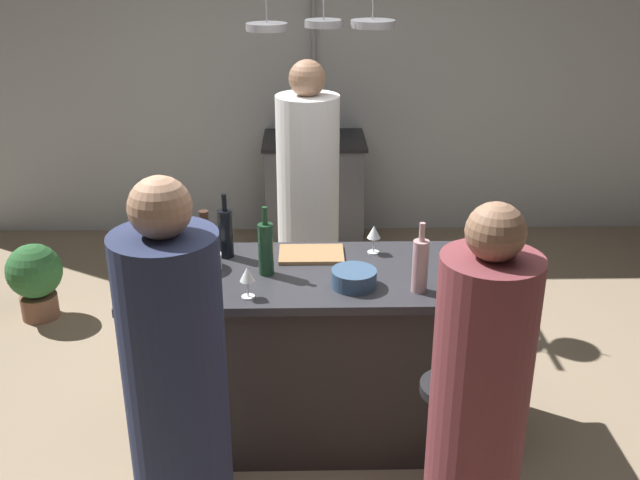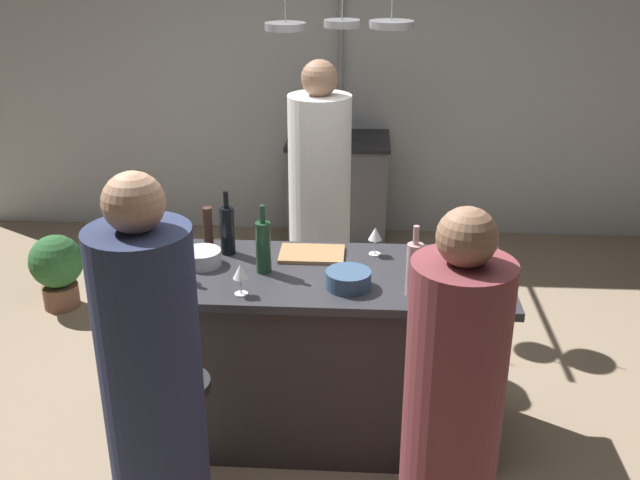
{
  "view_description": "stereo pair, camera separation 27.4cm",
  "coord_description": "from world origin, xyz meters",
  "views": [
    {
      "loc": [
        -0.07,
        -3.14,
        2.39
      ],
      "look_at": [
        0.0,
        0.15,
        1.0
      ],
      "focal_mm": 41.22,
      "sensor_mm": 36.0,
      "label": 1
    },
    {
      "loc": [
        0.21,
        -3.13,
        2.39
      ],
      "look_at": [
        0.0,
        0.15,
        1.0
      ],
      "focal_mm": 41.22,
      "sensor_mm": 36.0,
      "label": 2
    }
  ],
  "objects": [
    {
      "name": "pepper_mill",
      "position": [
        -0.58,
        0.27,
        1.01
      ],
      "size": [
        0.05,
        0.05,
        0.21
      ],
      "primitive_type": "cylinder",
      "color": "#382319",
      "rests_on": "kitchen_island"
    },
    {
      "name": "stove_range",
      "position": [
        0.0,
        2.45,
        0.45
      ],
      "size": [
        0.8,
        0.64,
        0.89
      ],
      "color": "#47474C",
      "rests_on": "ground_plane"
    },
    {
      "name": "bar_stool_left",
      "position": [
        -0.53,
        -0.62,
        0.38
      ],
      "size": [
        0.28,
        0.28,
        0.68
      ],
      "color": "#4C4C51",
      "rests_on": "ground_plane"
    },
    {
      "name": "chef",
      "position": [
        -0.05,
        0.97,
        0.81
      ],
      "size": [
        0.37,
        0.37,
        1.74
      ],
      "color": "white",
      "rests_on": "ground_plane"
    },
    {
      "name": "kitchen_island",
      "position": [
        0.0,
        0.0,
        0.45
      ],
      "size": [
        1.8,
        0.72,
        0.9
      ],
      "color": "#332D2B",
      "rests_on": "ground_plane"
    },
    {
      "name": "wine_glass_near_left_guest",
      "position": [
        0.27,
        0.22,
        1.01
      ],
      "size": [
        0.07,
        0.07,
        0.15
      ],
      "color": "silver",
      "rests_on": "kitchen_island"
    },
    {
      "name": "guest_left",
      "position": [
        -0.52,
        -0.98,
        0.79
      ],
      "size": [
        0.36,
        0.36,
        1.7
      ],
      "color": "#262D4C",
      "rests_on": "ground_plane"
    },
    {
      "name": "wine_bottle_red",
      "position": [
        -0.72,
        -0.08,
        1.03
      ],
      "size": [
        0.07,
        0.07,
        0.33
      ],
      "color": "#143319",
      "rests_on": "kitchen_island"
    },
    {
      "name": "cutting_board",
      "position": [
        -0.04,
        0.18,
        0.91
      ],
      "size": [
        0.32,
        0.22,
        0.02
      ],
      "primitive_type": "cube",
      "color": "#997047",
      "rests_on": "kitchen_island"
    },
    {
      "name": "overhead_pot_rack",
      "position": [
        0.03,
        1.91,
        1.67
      ],
      "size": [
        0.91,
        1.37,
        2.17
      ],
      "color": "gray",
      "rests_on": "ground_plane"
    },
    {
      "name": "back_wall",
      "position": [
        0.0,
        2.85,
        1.3
      ],
      "size": [
        6.4,
        0.16,
        2.6
      ],
      "primitive_type": "cube",
      "color": "#B2B7BC",
      "rests_on": "ground_plane"
    },
    {
      "name": "wine_bottle_green",
      "position": [
        -0.26,
        -0.01,
        1.03
      ],
      "size": [
        0.07,
        0.07,
        0.33
      ],
      "color": "#193D23",
      "rests_on": "kitchen_island"
    },
    {
      "name": "wine_bottle_dark",
      "position": [
        -0.46,
        0.19,
        1.03
      ],
      "size": [
        0.07,
        0.07,
        0.33
      ],
      "color": "black",
      "rests_on": "kitchen_island"
    },
    {
      "name": "mixing_bowl_blue",
      "position": [
        0.15,
        -0.15,
        0.94
      ],
      "size": [
        0.21,
        0.21,
        0.08
      ],
      "primitive_type": "cylinder",
      "color": "#334C6B",
      "rests_on": "kitchen_island"
    },
    {
      "name": "bar_stool_right",
      "position": [
        0.52,
        -0.62,
        0.38
      ],
      "size": [
        0.28,
        0.28,
        0.68
      ],
      "color": "#4C4C51",
      "rests_on": "ground_plane"
    },
    {
      "name": "guest_right",
      "position": [
        0.53,
        -1.02,
        0.75
      ],
      "size": [
        0.34,
        0.34,
        1.61
      ],
      "color": "brown",
      "rests_on": "ground_plane"
    },
    {
      "name": "wine_bottle_rose",
      "position": [
        0.44,
        -0.21,
        1.03
      ],
      "size": [
        0.07,
        0.07,
        0.33
      ],
      "color": "#B78C8E",
      "rests_on": "kitchen_island"
    },
    {
      "name": "wine_glass_near_right_guest",
      "position": [
        -0.32,
        -0.26,
        1.01
      ],
      "size": [
        0.07,
        0.07,
        0.15
      ],
      "color": "silver",
      "rests_on": "kitchen_island"
    },
    {
      "name": "ground_plane",
      "position": [
        0.0,
        0.0,
        0.0
      ],
      "size": [
        9.0,
        9.0,
        0.0
      ],
      "primitive_type": "plane",
      "color": "gray"
    },
    {
      "name": "potted_plant",
      "position": [
        -1.85,
        1.23,
        0.3
      ],
      "size": [
        0.36,
        0.36,
        0.52
      ],
      "color": "brown",
      "rests_on": "ground_plane"
    },
    {
      "name": "mixing_bowl_steel",
      "position": [
        -0.56,
        0.04,
        0.94
      ],
      "size": [
        0.19,
        0.19,
        0.07
      ],
      "primitive_type": "cylinder",
      "color": "#B7B7BC",
      "rests_on": "kitchen_island"
    }
  ]
}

